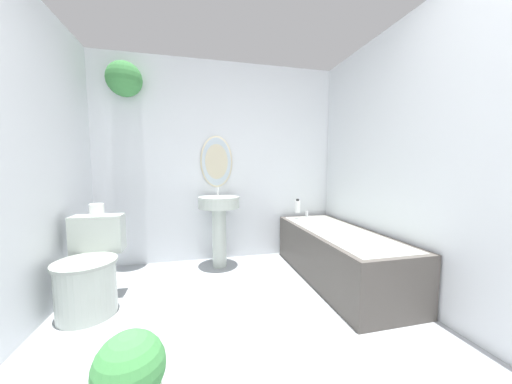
{
  "coord_description": "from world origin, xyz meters",
  "views": [
    {
      "loc": [
        -0.31,
        -0.51,
        1.13
      ],
      "look_at": [
        0.2,
        1.65,
        0.92
      ],
      "focal_mm": 18.0,
      "sensor_mm": 36.0,
      "label": 1
    }
  ],
  "objects_px": {
    "toilet": "(90,273)",
    "shampoo_bottle": "(298,206)",
    "potted_plant": "(130,381)",
    "bathtub": "(337,254)",
    "pedestal_sink": "(219,216)",
    "toilet_paper_roll": "(97,210)"
  },
  "relations": [
    {
      "from": "bathtub",
      "to": "shampoo_bottle",
      "type": "distance_m",
      "value": 0.79
    },
    {
      "from": "pedestal_sink",
      "to": "potted_plant",
      "type": "xyz_separation_m",
      "value": [
        -0.54,
        -1.79,
        -0.36
      ]
    },
    {
      "from": "bathtub",
      "to": "potted_plant",
      "type": "distance_m",
      "value": 2.05
    },
    {
      "from": "shampoo_bottle",
      "to": "potted_plant",
      "type": "bearing_deg",
      "value": -129.46
    },
    {
      "from": "toilet",
      "to": "bathtub",
      "type": "height_order",
      "value": "toilet"
    },
    {
      "from": "toilet",
      "to": "bathtub",
      "type": "bearing_deg",
      "value": 1.79
    },
    {
      "from": "pedestal_sink",
      "to": "toilet_paper_roll",
      "type": "bearing_deg",
      "value": -156.84
    },
    {
      "from": "toilet",
      "to": "potted_plant",
      "type": "distance_m",
      "value": 1.23
    },
    {
      "from": "toilet",
      "to": "toilet_paper_roll",
      "type": "relative_size",
      "value": 6.6
    },
    {
      "from": "toilet",
      "to": "shampoo_bottle",
      "type": "xyz_separation_m",
      "value": [
        2.06,
        0.74,
        0.36
      ]
    },
    {
      "from": "shampoo_bottle",
      "to": "toilet_paper_roll",
      "type": "bearing_deg",
      "value": -165.99
    },
    {
      "from": "pedestal_sink",
      "to": "toilet_paper_roll",
      "type": "relative_size",
      "value": 8.26
    },
    {
      "from": "bathtub",
      "to": "potted_plant",
      "type": "height_order",
      "value": "bathtub"
    },
    {
      "from": "pedestal_sink",
      "to": "potted_plant",
      "type": "relative_size",
      "value": 2.08
    },
    {
      "from": "toilet",
      "to": "shampoo_bottle",
      "type": "bearing_deg",
      "value": 19.73
    },
    {
      "from": "toilet",
      "to": "shampoo_bottle",
      "type": "relative_size",
      "value": 4.27
    },
    {
      "from": "pedestal_sink",
      "to": "bathtub",
      "type": "bearing_deg",
      "value": -28.64
    },
    {
      "from": "toilet",
      "to": "bathtub",
      "type": "distance_m",
      "value": 2.22
    },
    {
      "from": "potted_plant",
      "to": "toilet",
      "type": "bearing_deg",
      "value": 116.15
    },
    {
      "from": "toilet",
      "to": "pedestal_sink",
      "type": "height_order",
      "value": "pedestal_sink"
    },
    {
      "from": "bathtub",
      "to": "toilet_paper_roll",
      "type": "relative_size",
      "value": 15.26
    },
    {
      "from": "pedestal_sink",
      "to": "bathtub",
      "type": "relative_size",
      "value": 0.54
    }
  ]
}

